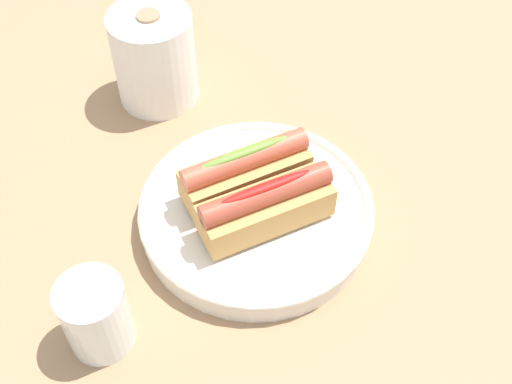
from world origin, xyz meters
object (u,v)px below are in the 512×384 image
Objects in this scene: hotdog_front at (267,205)px; hotdog_back at (245,171)px; water_glass at (97,317)px; paper_towel_roll at (154,58)px; serving_bowl at (256,212)px.

hotdog_front is 1.00× the size of hotdog_back.
hotdog_front is at bearing -6.19° from water_glass.
paper_towel_roll is at bearing 79.09° from hotdog_back.
paper_towel_roll is at bearing 43.85° from water_glass.
paper_towel_roll is (0.27, 0.26, 0.02)m from water_glass.
paper_towel_roll is (0.06, 0.28, 0.00)m from hotdog_front.
hotdog_back reaches higher than serving_bowl.
water_glass is 0.67× the size of paper_towel_roll.
hotdog_front is 1.18× the size of paper_towel_roll.
serving_bowl is 2.04× the size of paper_towel_roll.
serving_bowl is at bearing 73.63° from hotdog_front.
hotdog_front is at bearing -101.94° from paper_towel_roll.
water_glass reaches higher than serving_bowl.
serving_bowl is 1.73× the size of hotdog_back.
water_glass is at bearing 173.81° from hotdog_front.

